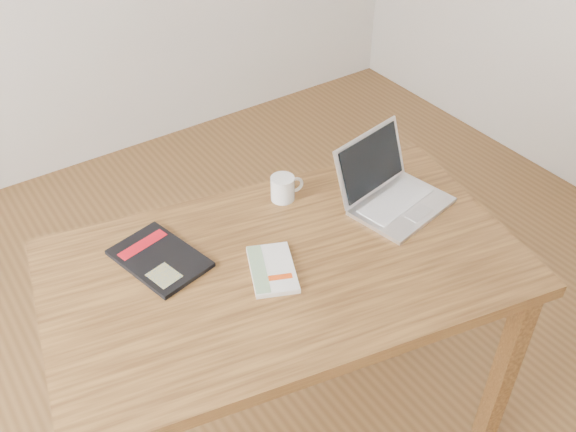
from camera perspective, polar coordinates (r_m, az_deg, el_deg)
room at (r=1.32m, az=-1.38°, el=12.48°), size 4.04×4.04×2.70m
desk at (r=1.81m, az=-0.24°, el=-6.23°), size 1.41×0.98×0.75m
white_guidebook at (r=1.72m, az=-1.40°, el=-4.76°), size 0.18×0.22×0.02m
black_guidebook at (r=1.78m, az=-11.36°, el=-3.72°), size 0.23×0.29×0.01m
laptop at (r=1.95m, az=9.09°, el=2.30°), size 0.33×0.31×0.19m
coffee_mug at (r=1.94m, az=-0.41°, el=2.54°), size 0.11×0.07×0.08m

